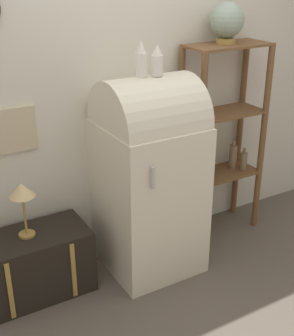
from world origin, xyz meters
TOP-DOWN VIEW (x-y plane):
  - ground_plane at (0.00, 0.00)m, footprint 12.00×12.00m
  - wall_back at (-0.01, 0.57)m, footprint 7.00×0.09m
  - refrigerator at (-0.00, 0.22)m, footprint 0.65×0.69m
  - suitcase_trunk at (-0.87, 0.31)m, footprint 0.78×0.42m
  - shelf_unit at (0.77, 0.36)m, footprint 0.68×0.33m
  - globe at (0.76, 0.39)m, footprint 0.25×0.25m
  - vase_left at (-0.05, 0.23)m, footprint 0.07×0.07m
  - vase_center at (0.05, 0.20)m, footprint 0.08×0.08m
  - desk_lamp at (-0.89, 0.32)m, footprint 0.17×0.17m

SIDE VIEW (x-z plane):
  - ground_plane at x=0.00m, z-range 0.00..0.00m
  - suitcase_trunk at x=-0.87m, z-range 0.00..0.46m
  - refrigerator at x=0.00m, z-range 0.03..1.48m
  - desk_lamp at x=-0.89m, z-range 0.58..0.97m
  - shelf_unit at x=0.77m, z-range 0.09..1.66m
  - wall_back at x=-0.01m, z-range 0.00..2.70m
  - vase_center at x=0.05m, z-range 1.44..1.65m
  - vase_left at x=-0.05m, z-range 1.44..1.68m
  - globe at x=0.76m, z-range 1.59..1.88m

